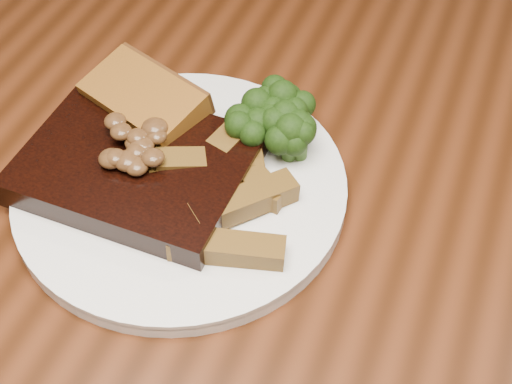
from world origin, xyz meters
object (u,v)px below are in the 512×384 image
(plate, at_px, (181,188))
(potato_wedges, at_px, (240,194))
(garlic_bread, at_px, (146,115))
(chair_far, at_px, (266,38))
(dining_table, at_px, (278,271))
(steak, at_px, (137,167))

(plate, relative_size, potato_wedges, 2.44)
(plate, height_order, garlic_bread, garlic_bread)
(potato_wedges, bearing_deg, chair_far, 108.49)
(dining_table, bearing_deg, chair_far, 111.90)
(dining_table, relative_size, potato_wedges, 13.49)
(dining_table, distance_m, steak, 0.17)
(steak, distance_m, potato_wedges, 0.09)
(dining_table, bearing_deg, potato_wedges, -153.69)
(dining_table, relative_size, chair_far, 1.76)
(plate, bearing_deg, chair_far, 103.11)
(garlic_bread, bearing_deg, dining_table, 3.83)
(steak, relative_size, garlic_bread, 1.69)
(plate, xyz_separation_m, potato_wedges, (0.06, -0.00, 0.02))
(dining_table, xyz_separation_m, plate, (-0.09, -0.01, 0.10))
(dining_table, xyz_separation_m, potato_wedges, (-0.03, -0.02, 0.12))
(chair_far, height_order, plate, chair_far)
(chair_far, relative_size, garlic_bread, 8.15)
(dining_table, height_order, plate, plate)
(plate, relative_size, garlic_bread, 2.60)
(chair_far, relative_size, steak, 4.81)
(garlic_bread, bearing_deg, steak, -49.68)
(plate, height_order, potato_wedges, potato_wedges)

